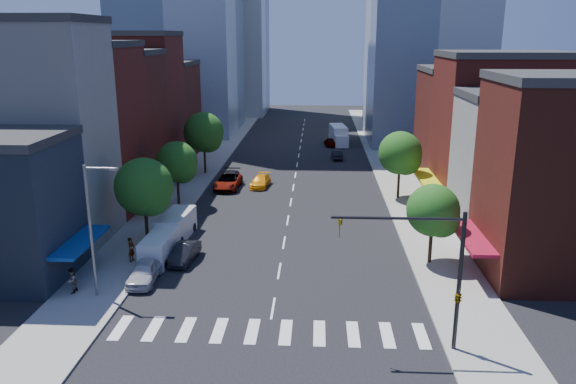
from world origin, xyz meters
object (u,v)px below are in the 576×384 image
(cargo_van_near, at_px, (159,248))
(taxi, at_px, (260,181))
(cargo_van_far, at_px, (176,226))
(pedestrian_near, at_px, (131,249))
(parked_car_front, at_px, (144,272))
(box_truck, at_px, (339,136))
(traffic_car_far, at_px, (330,142))
(pedestrian_far, at_px, (72,281))
(parked_car_second, at_px, (185,253))
(traffic_car_oncoming, at_px, (337,154))
(parked_car_rear, at_px, (229,179))
(parked_car_third, at_px, (228,182))

(cargo_van_near, relative_size, taxi, 1.10)
(cargo_van_far, bearing_deg, pedestrian_near, -105.60)
(parked_car_front, relative_size, cargo_van_near, 0.91)
(parked_car_front, distance_m, box_truck, 55.91)
(traffic_car_far, distance_m, pedestrian_far, 57.58)
(parked_car_second, height_order, pedestrian_far, pedestrian_far)
(parked_car_second, distance_m, traffic_car_oncoming, 40.65)
(traffic_car_oncoming, bearing_deg, parked_car_front, 67.32)
(cargo_van_near, distance_m, pedestrian_near, 2.11)
(parked_car_second, distance_m, parked_car_rear, 22.82)
(taxi, distance_m, traffic_car_far, 27.01)
(taxi, bearing_deg, parked_car_third, -157.25)
(parked_car_third, relative_size, parked_car_rear, 1.01)
(parked_car_second, height_order, taxi, parked_car_second)
(traffic_car_oncoming, xyz_separation_m, box_truck, (0.57, 11.26, 0.75))
(parked_car_front, xyz_separation_m, traffic_car_oncoming, (15.07, 42.41, -0.11))
(parked_car_front, distance_m, taxi, 27.21)
(parked_car_second, relative_size, parked_car_third, 0.74)
(parked_car_second, xyz_separation_m, traffic_car_oncoming, (13.07, 38.49, -0.04))
(cargo_van_far, distance_m, traffic_car_far, 45.49)
(cargo_van_far, distance_m, box_truck, 47.30)
(cargo_van_far, xyz_separation_m, traffic_car_far, (14.23, 43.20, -0.45))
(cargo_van_near, relative_size, pedestrian_near, 2.62)
(parked_car_rear, distance_m, taxi, 3.66)
(parked_car_rear, relative_size, traffic_car_far, 1.44)
(cargo_van_near, bearing_deg, pedestrian_near, -162.02)
(parked_car_third, bearing_deg, traffic_car_oncoming, 54.46)
(cargo_van_near, distance_m, pedestrian_far, 7.59)
(taxi, relative_size, box_truck, 0.59)
(parked_car_second, relative_size, cargo_van_far, 0.78)
(pedestrian_near, xyz_separation_m, pedestrian_far, (-2.26, -5.70, -0.07))
(cargo_van_far, bearing_deg, pedestrian_far, -106.26)
(traffic_car_oncoming, bearing_deg, box_truck, -96.02)
(parked_car_front, height_order, taxi, parked_car_front)
(parked_car_front, distance_m, cargo_van_near, 3.99)
(cargo_van_far, bearing_deg, taxi, 77.08)
(parked_car_front, distance_m, traffic_car_far, 54.13)
(parked_car_third, height_order, traffic_car_oncoming, parked_car_third)
(parked_car_rear, relative_size, box_truck, 0.74)
(parked_car_front, relative_size, taxi, 1.00)
(traffic_car_oncoming, relative_size, box_truck, 0.52)
(parked_car_front, distance_m, cargo_van_far, 9.02)
(pedestrian_near, height_order, pedestrian_far, pedestrian_near)
(parked_car_second, height_order, parked_car_rear, parked_car_rear)
(parked_car_front, relative_size, traffic_car_oncoming, 1.13)
(parked_car_front, relative_size, cargo_van_far, 0.83)
(parked_car_third, bearing_deg, traffic_car_far, 67.58)
(parked_car_rear, bearing_deg, traffic_car_oncoming, 49.16)
(traffic_car_far, bearing_deg, traffic_car_oncoming, 87.37)
(taxi, xyz_separation_m, pedestrian_near, (-7.69, -23.21, 0.45))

